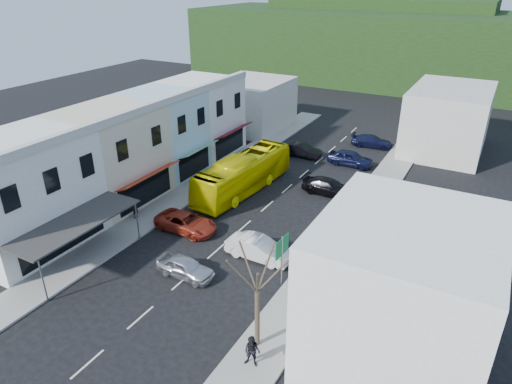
{
  "coord_description": "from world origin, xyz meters",
  "views": [
    {
      "loc": [
        15.86,
        -22.94,
        18.09
      ],
      "look_at": [
        0.0,
        6.0,
        2.2
      ],
      "focal_mm": 32.0,
      "sensor_mm": 36.0,
      "label": 1
    }
  ],
  "objects_px": {
    "pedestrian_left": "(135,208)",
    "direction_sign": "(282,261)",
    "street_tree": "(257,292)",
    "traffic_signal": "(401,122)",
    "pedestrian_right": "(252,352)",
    "car_red": "(186,223)",
    "car_silver": "(185,267)",
    "bus": "(243,175)",
    "car_white": "(259,249)"
  },
  "relations": [
    {
      "from": "car_silver",
      "to": "traffic_signal",
      "type": "relative_size",
      "value": 0.79
    },
    {
      "from": "car_white",
      "to": "street_tree",
      "type": "xyz_separation_m",
      "value": [
        3.93,
        -7.42,
        2.92
      ]
    },
    {
      "from": "car_white",
      "to": "pedestrian_right",
      "type": "xyz_separation_m",
      "value": [
        4.41,
        -8.82,
        0.3
      ]
    },
    {
      "from": "car_white",
      "to": "pedestrian_right",
      "type": "relative_size",
      "value": 2.59
    },
    {
      "from": "car_red",
      "to": "street_tree",
      "type": "distance_m",
      "value": 13.67
    },
    {
      "from": "car_red",
      "to": "pedestrian_left",
      "type": "relative_size",
      "value": 2.71
    },
    {
      "from": "pedestrian_right",
      "to": "traffic_signal",
      "type": "height_order",
      "value": "traffic_signal"
    },
    {
      "from": "pedestrian_left",
      "to": "pedestrian_right",
      "type": "height_order",
      "value": "same"
    },
    {
      "from": "car_silver",
      "to": "pedestrian_left",
      "type": "relative_size",
      "value": 2.59
    },
    {
      "from": "car_silver",
      "to": "car_red",
      "type": "bearing_deg",
      "value": 36.65
    },
    {
      "from": "car_silver",
      "to": "pedestrian_right",
      "type": "height_order",
      "value": "pedestrian_right"
    },
    {
      "from": "car_white",
      "to": "pedestrian_left",
      "type": "height_order",
      "value": "pedestrian_left"
    },
    {
      "from": "pedestrian_left",
      "to": "direction_sign",
      "type": "xyz_separation_m",
      "value": [
        14.13,
        -2.14,
        0.78
      ]
    },
    {
      "from": "pedestrian_right",
      "to": "direction_sign",
      "type": "bearing_deg",
      "value": 93.66
    },
    {
      "from": "pedestrian_left",
      "to": "street_tree",
      "type": "distance_m",
      "value": 17.34
    },
    {
      "from": "bus",
      "to": "street_tree",
      "type": "xyz_separation_m",
      "value": [
        10.39,
        -16.45,
        2.07
      ]
    },
    {
      "from": "bus",
      "to": "car_silver",
      "type": "relative_size",
      "value": 2.64
    },
    {
      "from": "pedestrian_left",
      "to": "pedestrian_right",
      "type": "xyz_separation_m",
      "value": [
        15.84,
        -9.01,
        0.0
      ]
    },
    {
      "from": "car_red",
      "to": "pedestrian_left",
      "type": "distance_m",
      "value": 4.73
    },
    {
      "from": "car_white",
      "to": "pedestrian_right",
      "type": "height_order",
      "value": "pedestrian_right"
    },
    {
      "from": "pedestrian_right",
      "to": "car_silver",
      "type": "bearing_deg",
      "value": 138.33
    },
    {
      "from": "car_red",
      "to": "street_tree",
      "type": "bearing_deg",
      "value": -126.26
    },
    {
      "from": "car_silver",
      "to": "car_red",
      "type": "xyz_separation_m",
      "value": [
        -3.49,
        4.8,
        0.0
      ]
    },
    {
      "from": "pedestrian_left",
      "to": "car_red",
      "type": "bearing_deg",
      "value": -80.38
    },
    {
      "from": "car_red",
      "to": "car_silver",
      "type": "bearing_deg",
      "value": -143.15
    },
    {
      "from": "car_silver",
      "to": "pedestrian_right",
      "type": "distance_m",
      "value": 8.96
    },
    {
      "from": "bus",
      "to": "pedestrian_right",
      "type": "relative_size",
      "value": 6.82
    },
    {
      "from": "car_silver",
      "to": "street_tree",
      "type": "height_order",
      "value": "street_tree"
    },
    {
      "from": "car_red",
      "to": "direction_sign",
      "type": "height_order",
      "value": "direction_sign"
    },
    {
      "from": "traffic_signal",
      "to": "car_red",
      "type": "bearing_deg",
      "value": 74.62
    },
    {
      "from": "street_tree",
      "to": "traffic_signal",
      "type": "xyz_separation_m",
      "value": [
        -0.84,
        35.73,
        -0.84
      ]
    },
    {
      "from": "pedestrian_left",
      "to": "direction_sign",
      "type": "distance_m",
      "value": 14.31
    },
    {
      "from": "car_red",
      "to": "street_tree",
      "type": "relative_size",
      "value": 0.64
    },
    {
      "from": "pedestrian_left",
      "to": "pedestrian_right",
      "type": "distance_m",
      "value": 18.22
    },
    {
      "from": "pedestrian_right",
      "to": "car_red",
      "type": "bearing_deg",
      "value": 129.34
    },
    {
      "from": "direction_sign",
      "to": "traffic_signal",
      "type": "distance_m",
      "value": 30.28
    },
    {
      "from": "direction_sign",
      "to": "street_tree",
      "type": "relative_size",
      "value": 0.49
    },
    {
      "from": "car_silver",
      "to": "direction_sign",
      "type": "xyz_separation_m",
      "value": [
        5.93,
        2.21,
        1.08
      ]
    },
    {
      "from": "bus",
      "to": "car_red",
      "type": "relative_size",
      "value": 2.52
    },
    {
      "from": "pedestrian_right",
      "to": "street_tree",
      "type": "relative_size",
      "value": 0.23
    },
    {
      "from": "car_white",
      "to": "car_red",
      "type": "bearing_deg",
      "value": 84.71
    },
    {
      "from": "car_silver",
      "to": "traffic_signal",
      "type": "distance_m",
      "value": 33.15
    },
    {
      "from": "direction_sign",
      "to": "traffic_signal",
      "type": "bearing_deg",
      "value": 92.56
    },
    {
      "from": "car_white",
      "to": "street_tree",
      "type": "height_order",
      "value": "street_tree"
    },
    {
      "from": "bus",
      "to": "car_red",
      "type": "xyz_separation_m",
      "value": [
        -0.27,
        -8.4,
        -0.85
      ]
    },
    {
      "from": "car_silver",
      "to": "car_white",
      "type": "bearing_deg",
      "value": -37.24
    },
    {
      "from": "car_white",
      "to": "car_red",
      "type": "distance_m",
      "value": 6.76
    },
    {
      "from": "car_white",
      "to": "car_silver",
      "type": "bearing_deg",
      "value": 142.24
    },
    {
      "from": "car_white",
      "to": "traffic_signal",
      "type": "bearing_deg",
      "value": -6.12
    },
    {
      "from": "bus",
      "to": "traffic_signal",
      "type": "xyz_separation_m",
      "value": [
        9.55,
        19.27,
        1.23
      ]
    }
  ]
}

